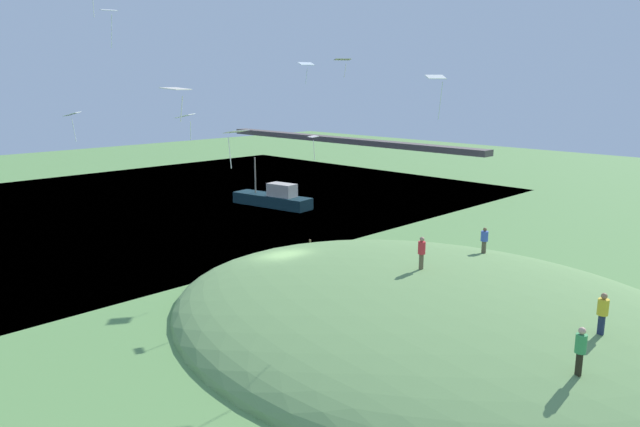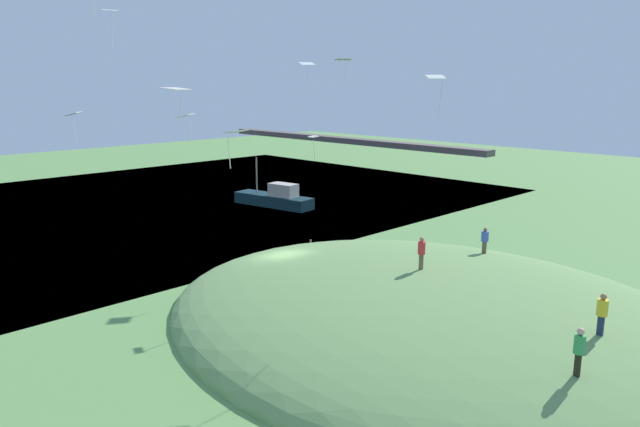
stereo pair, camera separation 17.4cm
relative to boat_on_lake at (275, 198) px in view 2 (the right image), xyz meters
The scene contains 19 objects.
ground_plane 21.51m from the boat_on_lake, 39.48° to the right, with size 160.00×160.00×0.00m, color #60904C.
lake_water 16.84m from the boat_on_lake, 125.62° to the right, with size 47.12×80.00×0.40m, color #3A6179.
grass_hill 29.70m from the boat_on_lake, 25.36° to the right, with size 29.11×24.25×4.13m, color #699252.
bridge_deck_far 22.66m from the boat_on_lake, 115.96° to the left, with size 42.40×1.80×0.70m, color #594E4C.
boat_on_lake is the anchor object (origin of this frame).
person_watching_kites 28.13m from the boat_on_lake, 24.64° to the right, with size 0.48×0.48×1.76m.
person_on_hilltop 26.12m from the boat_on_lake, 11.71° to the right, with size 0.49×0.49×1.59m.
person_walking_path 37.38m from the boat_on_lake, 19.99° to the right, with size 0.47×0.47×1.77m.
person_near_shore 39.37m from the boat_on_lake, 24.80° to the right, with size 0.52×0.52×1.83m.
kite_1 29.84m from the boat_on_lake, 48.80° to the right, with size 1.17×1.22×1.27m.
kite_2 32.43m from the boat_on_lake, 43.41° to the right, with size 0.69×0.96×1.67m.
kite_3 27.94m from the boat_on_lake, 63.83° to the right, with size 1.19×1.16×1.59m.
kite_4 30.47m from the boat_on_lake, 24.18° to the right, with size 1.04×1.11×2.17m.
kite_6 27.01m from the boat_on_lake, 64.02° to the right, with size 0.81×1.00×2.09m.
kite_7 20.85m from the boat_on_lake, 24.27° to the right, with size 1.22×1.31×1.22m.
kite_8 18.99m from the boat_on_lake, 31.27° to the right, with size 1.00×1.20×1.49m.
kite_10 32.84m from the boat_on_lake, 47.92° to the right, with size 1.25×1.43×1.43m.
kite_11 25.00m from the boat_on_lake, 35.17° to the right, with size 0.74×0.62×1.29m.
mooring_post 16.00m from the boat_on_lake, 31.55° to the right, with size 0.14×0.14×0.80m, color brown.
Camera 2 is at (26.43, -22.92, 11.68)m, focal length 33.39 mm.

